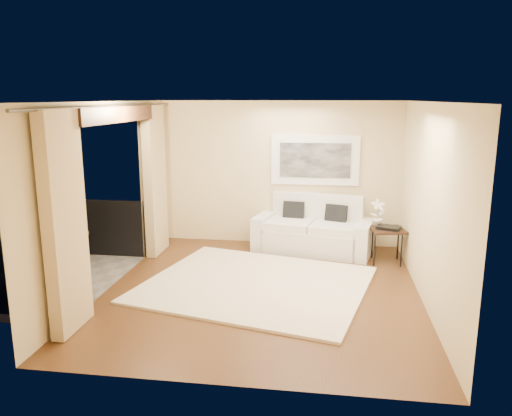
% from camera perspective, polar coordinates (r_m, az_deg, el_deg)
% --- Properties ---
extents(floor, '(5.00, 5.00, 0.00)m').
position_cam_1_polar(floor, '(7.38, 0.68, -9.38)').
color(floor, '#563319').
rests_on(floor, ground).
extents(room_shell, '(5.00, 6.40, 5.00)m').
position_cam_1_polar(room_shell, '(7.44, -16.03, 10.24)').
color(room_shell, white).
rests_on(room_shell, ground).
extents(balcony, '(1.81, 2.60, 1.17)m').
position_cam_1_polar(balcony, '(8.39, -22.46, -6.35)').
color(balcony, '#605B56').
rests_on(balcony, ground).
extents(curtains, '(0.16, 4.80, 2.64)m').
position_cam_1_polar(curtains, '(7.56, -15.36, 1.26)').
color(curtains, tan).
rests_on(curtains, ground).
extents(artwork, '(1.62, 0.07, 0.92)m').
position_cam_1_polar(artwork, '(9.33, 6.76, 5.45)').
color(artwork, white).
rests_on(artwork, room_shell).
extents(rug, '(3.71, 3.41, 0.04)m').
position_cam_1_polar(rug, '(7.55, -0.02, -8.71)').
color(rug, '#F3E0C4').
rests_on(rug, floor).
extents(sofa, '(2.23, 1.31, 1.01)m').
position_cam_1_polar(sofa, '(9.21, 6.59, -2.66)').
color(sofa, silver).
rests_on(sofa, floor).
extents(side_table, '(0.64, 0.64, 0.59)m').
position_cam_1_polar(side_table, '(8.72, 14.78, -2.66)').
color(side_table, black).
rests_on(side_table, floor).
extents(tray, '(0.45, 0.39, 0.05)m').
position_cam_1_polar(tray, '(8.67, 14.92, -2.17)').
color(tray, black).
rests_on(tray, side_table).
extents(orchid, '(0.28, 0.22, 0.48)m').
position_cam_1_polar(orchid, '(8.76, 13.78, -0.54)').
color(orchid, white).
rests_on(orchid, side_table).
extents(bistro_table, '(0.88, 0.88, 0.84)m').
position_cam_1_polar(bistro_table, '(8.67, -24.08, -1.86)').
color(bistro_table, black).
rests_on(bistro_table, balcony).
extents(balcony_chair_far, '(0.56, 0.56, 1.07)m').
position_cam_1_polar(balcony_chair_far, '(8.73, -20.55, -2.41)').
color(balcony_chair_far, black).
rests_on(balcony_chair_far, balcony).
extents(balcony_chair_near, '(0.48, 0.48, 0.87)m').
position_cam_1_polar(balcony_chair_near, '(8.09, -20.68, -4.51)').
color(balcony_chair_near, black).
rests_on(balcony_chair_near, balcony).
extents(ice_bucket, '(0.18, 0.18, 0.20)m').
position_cam_1_polar(ice_bucket, '(8.81, -24.80, -0.50)').
color(ice_bucket, white).
rests_on(ice_bucket, bistro_table).
extents(candle, '(0.06, 0.06, 0.07)m').
position_cam_1_polar(candle, '(8.77, -23.17, -0.85)').
color(candle, red).
rests_on(candle, bistro_table).
extents(vase, '(0.04, 0.04, 0.18)m').
position_cam_1_polar(vase, '(8.49, -24.65, -1.02)').
color(vase, silver).
rests_on(vase, bistro_table).
extents(glass_a, '(0.06, 0.06, 0.12)m').
position_cam_1_polar(glass_a, '(8.52, -23.52, -1.07)').
color(glass_a, silver).
rests_on(glass_a, bistro_table).
extents(glass_b, '(0.06, 0.06, 0.12)m').
position_cam_1_polar(glass_b, '(8.57, -23.43, -0.99)').
color(glass_b, white).
rests_on(glass_b, bistro_table).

